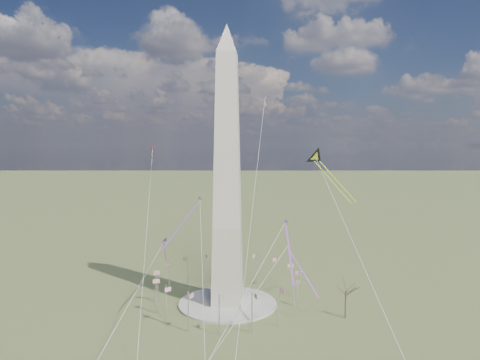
{
  "coord_description": "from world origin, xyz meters",
  "views": [
    {
      "loc": [
        15.13,
        -152.32,
        58.29
      ],
      "look_at": [
        4.59,
        0.0,
        45.97
      ],
      "focal_mm": 32.0,
      "sensor_mm": 36.0,
      "label": 1
    }
  ],
  "objects": [
    {
      "name": "kite_diamond_purple",
      "position": [
        -24.32,
        4.21,
        21.39
      ],
      "size": [
        2.14,
        3.07,
        9.32
      ],
      "rotation": [
        0.0,
        0.0,
        3.02
      ],
      "color": "#441973",
      "rests_on": "ground"
    },
    {
      "name": "kite_streamer_mid",
      "position": [
        -12.76,
        -9.33,
        34.33
      ],
      "size": [
        10.58,
        20.44,
        15.11
      ],
      "rotation": [
        0.0,
        0.0,
        2.7
      ],
      "color": "red",
      "rests_on": "ground"
    },
    {
      "name": "kite_delta_black",
      "position": [
        32.31,
        3.16,
        53.31
      ],
      "size": [
        16.49,
        20.84,
        18.05
      ],
      "rotation": [
        0.0,
        0.0,
        3.73
      ],
      "color": "black",
      "rests_on": "ground"
    },
    {
      "name": "washington_monument",
      "position": [
        0.0,
        0.0,
        47.95
      ],
      "size": [
        15.56,
        15.56,
        100.0
      ],
      "color": "#B8AA9A",
      "rests_on": "plaza"
    },
    {
      "name": "kite_streamer_right",
      "position": [
        25.8,
        3.16,
        14.85
      ],
      "size": [
        11.4,
        19.18,
        14.58
      ],
      "rotation": [
        0.0,
        0.0,
        3.65
      ],
      "color": "red",
      "rests_on": "ground"
    },
    {
      "name": "kite_small_red",
      "position": [
        -36.9,
        35.57,
        56.97
      ],
      "size": [
        1.26,
        1.87,
        3.99
      ],
      "rotation": [
        0.0,
        0.0,
        2.52
      ],
      "color": "red",
      "rests_on": "ground"
    },
    {
      "name": "kite_small_white",
      "position": [
        12.86,
        43.91,
        79.08
      ],
      "size": [
        1.44,
        2.08,
        4.36
      ],
      "rotation": [
        0.0,
        0.0,
        2.42
      ],
      "color": "white",
      "rests_on": "ground"
    },
    {
      "name": "flagpole_ring",
      "position": [
        -0.0,
        -0.0,
        7.27
      ],
      "size": [
        54.4,
        54.4,
        13.0
      ],
      "color": "silver",
      "rests_on": "ground"
    },
    {
      "name": "kite_streamer_left",
      "position": [
        21.42,
        -12.96,
        26.6
      ],
      "size": [
        3.01,
        23.72,
        16.28
      ],
      "rotation": [
        0.0,
        0.0,
        3.21
      ],
      "color": "red",
      "rests_on": "ground"
    },
    {
      "name": "ground",
      "position": [
        0.0,
        0.0,
        0.0
      ],
      "size": [
        2000.0,
        2000.0,
        0.0
      ],
      "primitive_type": "plane",
      "color": "#405329",
      "rests_on": "ground"
    },
    {
      "name": "tree_near",
      "position": [
        41.05,
        -9.56,
        9.96
      ],
      "size": [
        7.99,
        7.99,
        13.98
      ],
      "color": "#48352C",
      "rests_on": "ground"
    },
    {
      "name": "plaza",
      "position": [
        0.0,
        0.0,
        0.4
      ],
      "size": [
        36.0,
        36.0,
        0.8
      ],
      "primitive_type": "cylinder",
      "color": "#B2ACA3",
      "rests_on": "ground"
    }
  ]
}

